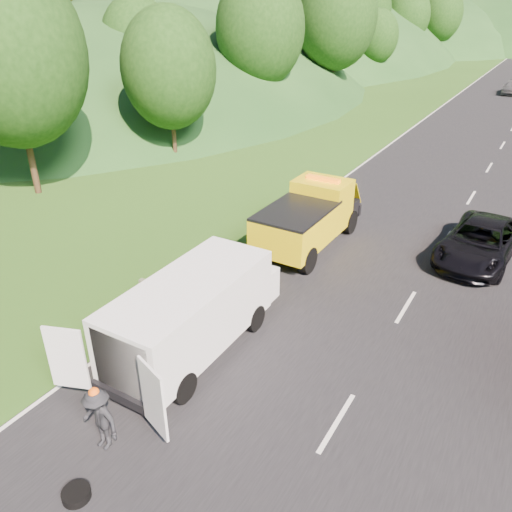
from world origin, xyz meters
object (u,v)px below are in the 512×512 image
Objects in this scene: white_van at (194,310)px; spare_tire at (77,498)px; tow_truck at (309,216)px; suitcase at (144,286)px; woman at (230,292)px; worker at (104,446)px; passing_suv at (476,259)px; child at (163,336)px.

white_van reaches higher than spare_tire.
tow_truck is 7.31m from suitcase.
spare_tire is at bearing -177.18° from woman.
spare_tire is (0.53, -1.27, 0.00)m from worker.
tow_truck is at bearing 62.91° from suitcase.
woman reaches higher than passing_suv.
white_van reaches higher than child.
child is at bearing 111.98° from spare_tire.
white_van is at bearing -24.79° from suitcase.
woman is (-0.73, -4.86, -1.30)m from tow_truck.
white_van is at bearing 96.02° from worker.
woman is 3.26m from child.
worker reaches higher than spare_tire.
tow_truck is at bearing 94.52° from spare_tire.
passing_suv is at bearing 20.17° from tow_truck.
spare_tire is 16.49m from passing_suv.
white_van is (0.20, -8.06, 0.07)m from tow_truck.
tow_truck is at bearing 134.24° from child.
tow_truck is 13.46m from spare_tire.
tow_truck is 6.86m from passing_suv.
tow_truck is 10.38× the size of spare_tire.
worker is (1.60, -3.98, 0.00)m from child.
worker reaches higher than child.
worker is 6.82m from suitcase.
child is (-1.26, -0.05, -1.37)m from white_van.
woman is at bearing 101.23° from worker.
white_van is 3.60m from woman.
woman reaches higher than child.
suitcase is at bearing -132.60° from passing_suv.
white_van is 11.41× the size of spare_tire.
tow_truck reaches higher than spare_tire.
woman reaches higher than spare_tire.
suitcase is at bearing -164.91° from child.
child is at bearing -120.25° from passing_suv.
white_van is at bearing 53.80° from child.
spare_tire is at bearing -81.33° from white_van.
child is at bearing -96.98° from tow_truck.
tow_truck is 5.59× the size of child.
woman is (-0.93, 3.20, -1.37)m from white_van.
white_van is at bearing -88.08° from tow_truck.
child is at bearing -36.64° from suitcase.
suitcase is (-3.83, 5.64, 0.26)m from worker.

